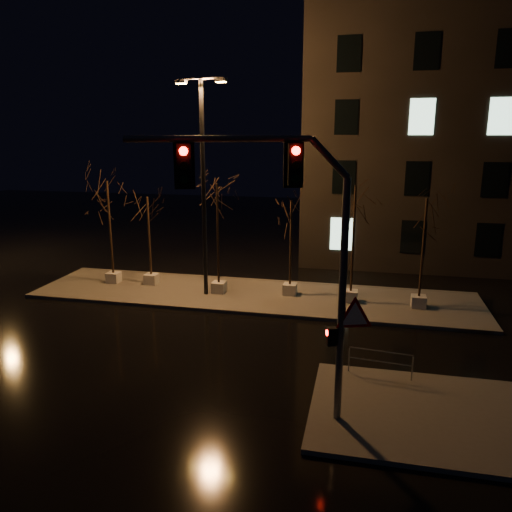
# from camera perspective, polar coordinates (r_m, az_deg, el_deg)

# --- Properties ---
(ground) EXTENTS (90.00, 90.00, 0.00)m
(ground) POSITION_cam_1_polar(r_m,az_deg,el_deg) (19.59, -4.37, -10.14)
(ground) COLOR black
(ground) RESTS_ON ground
(median) EXTENTS (22.00, 5.00, 0.15)m
(median) POSITION_cam_1_polar(r_m,az_deg,el_deg) (24.98, -0.40, -4.51)
(median) COLOR #4F4D47
(median) RESTS_ON ground
(sidewalk_corner) EXTENTS (7.00, 5.00, 0.15)m
(sidewalk_corner) POSITION_cam_1_polar(r_m,az_deg,el_deg) (15.88, 19.60, -16.80)
(sidewalk_corner) COLOR #4F4D47
(sidewalk_corner) RESTS_ON ground
(building) EXTENTS (25.00, 12.00, 15.00)m
(building) POSITION_cam_1_polar(r_m,az_deg,el_deg) (36.17, 27.01, 11.70)
(building) COLOR black
(building) RESTS_ON ground
(tree_0) EXTENTS (1.80, 1.80, 5.57)m
(tree_0) POSITION_cam_1_polar(r_m,az_deg,el_deg) (27.04, -16.52, 5.71)
(tree_0) COLOR beige
(tree_0) RESTS_ON median
(tree_1) EXTENTS (1.80, 1.80, 4.76)m
(tree_1) POSITION_cam_1_polar(r_m,az_deg,el_deg) (26.32, -12.22, 4.40)
(tree_1) COLOR beige
(tree_1) RESTS_ON median
(tree_2) EXTENTS (1.80, 1.80, 5.61)m
(tree_2) POSITION_cam_1_polar(r_m,az_deg,el_deg) (24.26, -4.44, 5.42)
(tree_2) COLOR beige
(tree_2) RESTS_ON median
(tree_3) EXTENTS (1.80, 1.80, 4.83)m
(tree_3) POSITION_cam_1_polar(r_m,az_deg,el_deg) (24.03, 4.03, 3.93)
(tree_3) COLOR beige
(tree_3) RESTS_ON median
(tree_4) EXTENTS (1.80, 1.80, 5.67)m
(tree_4) POSITION_cam_1_polar(r_m,az_deg,el_deg) (23.24, 11.20, 4.95)
(tree_4) COLOR beige
(tree_4) RESTS_ON median
(tree_5) EXTENTS (1.80, 1.80, 5.15)m
(tree_5) POSITION_cam_1_polar(r_m,az_deg,el_deg) (23.33, 18.75, 3.52)
(tree_5) COLOR beige
(tree_5) RESTS_ON median
(traffic_signal_mast) EXTENTS (6.07, 2.09, 7.76)m
(traffic_signal_mast) POSITION_cam_1_polar(r_m,az_deg,el_deg) (12.78, 4.67, 1.55)
(traffic_signal_mast) COLOR slate
(traffic_signal_mast) RESTS_ON sidewalk_corner
(streetlight_main) EXTENTS (2.56, 0.71, 10.25)m
(streetlight_main) POSITION_cam_1_polar(r_m,az_deg,el_deg) (23.90, -6.07, 9.26)
(streetlight_main) COLOR black
(streetlight_main) RESTS_ON median
(guard_rail_a) EXTENTS (2.07, 0.28, 0.90)m
(guard_rail_a) POSITION_cam_1_polar(r_m,az_deg,el_deg) (17.21, 14.02, -11.40)
(guard_rail_a) COLOR slate
(guard_rail_a) RESTS_ON sidewalk_corner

